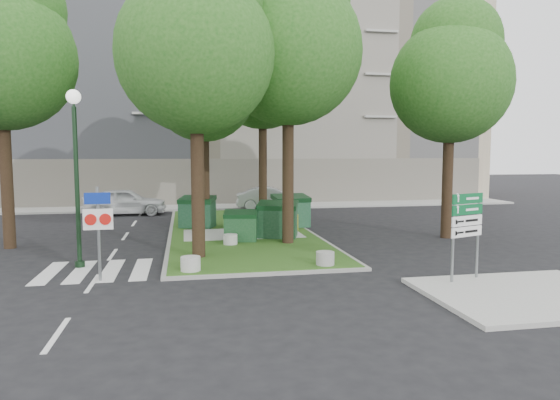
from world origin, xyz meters
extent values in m
plane|color=black|center=(0.00, 0.00, 0.00)|extent=(120.00, 120.00, 0.00)
cube|color=#244E16|center=(0.50, 8.00, 0.06)|extent=(6.00, 16.00, 0.12)
cube|color=gray|center=(0.50, 8.00, 0.05)|extent=(6.30, 16.30, 0.10)
cube|color=#999993|center=(6.50, -3.50, 0.06)|extent=(5.00, 4.00, 0.12)
cube|color=#999993|center=(0.00, 18.50, 0.06)|extent=(42.00, 3.00, 0.12)
cube|color=silver|center=(-3.75, 1.50, 0.01)|extent=(5.00, 3.00, 0.01)
cube|color=tan|center=(0.00, 26.00, 8.00)|extent=(41.00, 12.00, 16.00)
cylinder|color=black|center=(-1.50, 2.50, 3.08)|extent=(0.44, 0.44, 6.16)
sphere|color=#1C5115|center=(-1.50, 2.50, 6.82)|extent=(5.20, 5.20, 5.20)
sphere|color=#1C5115|center=(-1.20, 2.70, 8.58)|extent=(3.90, 3.90, 3.90)
cylinder|color=black|center=(2.00, 4.50, 3.36)|extent=(0.44, 0.44, 6.72)
sphere|color=#1C5115|center=(2.00, 4.50, 7.44)|extent=(5.60, 5.60, 5.60)
sphere|color=#1C5115|center=(2.30, 4.70, 9.36)|extent=(4.20, 4.20, 4.20)
cylinder|color=black|center=(-1.00, 9.00, 2.94)|extent=(0.44, 0.44, 5.88)
sphere|color=#1C5115|center=(-1.00, 9.00, 6.51)|extent=(4.80, 4.80, 4.80)
sphere|color=#1C5115|center=(-0.70, 9.20, 8.19)|extent=(3.60, 3.60, 3.60)
cylinder|color=black|center=(2.20, 12.00, 3.50)|extent=(0.44, 0.44, 7.00)
sphere|color=#1C5115|center=(2.20, 12.00, 7.75)|extent=(5.80, 5.80, 5.80)
sphere|color=#1C5115|center=(2.50, 12.20, 9.75)|extent=(4.35, 4.35, 4.35)
cylinder|color=black|center=(-8.50, 6.00, 3.22)|extent=(0.44, 0.44, 6.44)
sphere|color=#1C5115|center=(-8.50, 6.00, 7.13)|extent=(5.40, 5.40, 5.40)
sphere|color=#1C5115|center=(-8.20, 6.20, 8.97)|extent=(4.05, 4.05, 4.05)
cylinder|color=black|center=(9.00, 5.00, 2.94)|extent=(0.44, 0.44, 5.88)
sphere|color=#1C5115|center=(9.00, 5.00, 6.51)|extent=(5.00, 5.00, 5.00)
sphere|color=#1C5115|center=(9.30, 5.20, 8.19)|extent=(3.75, 3.75, 3.75)
cube|color=#0D321B|center=(-1.36, 9.28, 0.72)|extent=(1.79, 1.49, 1.21)
cube|color=black|center=(-1.36, 9.28, 1.43)|extent=(1.87, 1.57, 0.35)
cube|color=#103919|center=(0.24, 5.30, 0.62)|extent=(1.40, 1.08, 1.00)
cube|color=black|center=(0.24, 5.30, 1.20)|extent=(1.46, 1.14, 0.29)
cube|color=black|center=(1.84, 5.84, 0.74)|extent=(1.82, 1.50, 1.23)
cube|color=black|center=(1.84, 5.84, 1.45)|extent=(1.90, 1.59, 0.36)
cube|color=#154528|center=(3.00, 8.60, 0.75)|extent=(1.74, 1.30, 1.26)
cube|color=black|center=(3.00, 8.60, 1.48)|extent=(1.81, 1.38, 0.36)
cylinder|color=#ACACA7|center=(-1.80, 0.50, 0.33)|extent=(0.59, 0.59, 0.42)
cylinder|color=gray|center=(2.36, 0.50, 0.33)|extent=(0.58, 0.58, 0.41)
cylinder|color=#AAABA6|center=(-0.24, 4.57, 0.31)|extent=(0.54, 0.54, 0.38)
cylinder|color=gold|center=(2.90, 7.53, 0.48)|extent=(0.41, 0.41, 0.72)
cylinder|color=black|center=(-5.24, 2.13, 2.52)|extent=(0.14, 0.14, 5.03)
cylinder|color=black|center=(-5.24, 2.13, 0.10)|extent=(0.30, 0.30, 0.20)
sphere|color=white|center=(-5.24, 2.13, 5.34)|extent=(0.44, 0.44, 0.44)
cylinder|color=slate|center=(-4.33, 0.24, 1.34)|extent=(0.09, 0.09, 2.68)
cube|color=navy|center=(-4.33, 0.24, 2.36)|extent=(0.70, 0.08, 0.32)
cube|color=white|center=(-4.33, 0.24, 1.77)|extent=(0.80, 0.08, 0.59)
cylinder|color=red|center=(-4.53, 0.24, 1.77)|extent=(0.32, 0.05, 0.32)
cylinder|color=red|center=(-4.14, 0.24, 1.77)|extent=(0.32, 0.05, 0.32)
cylinder|color=slate|center=(5.16, -2.17, 1.32)|extent=(0.09, 0.09, 2.40)
cylinder|color=slate|center=(6.11, -1.83, 1.32)|extent=(0.09, 0.09, 2.40)
cube|color=#0A5328|center=(5.64, -2.00, 2.38)|extent=(1.14, 0.44, 0.28)
cube|color=#0A5328|center=(5.64, -2.00, 2.07)|extent=(1.14, 0.44, 0.28)
cube|color=white|center=(5.64, -2.00, 1.77)|extent=(1.14, 0.44, 0.28)
cube|color=white|center=(5.64, -2.00, 1.47)|extent=(1.14, 0.44, 0.28)
imported|color=silver|center=(-5.33, 15.66, 0.79)|extent=(4.69, 1.96, 1.58)
imported|color=#95989C|center=(3.50, 16.83, 0.73)|extent=(4.57, 2.13, 1.45)
camera|label=1|loc=(-1.95, -14.33, 3.63)|focal=32.00mm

